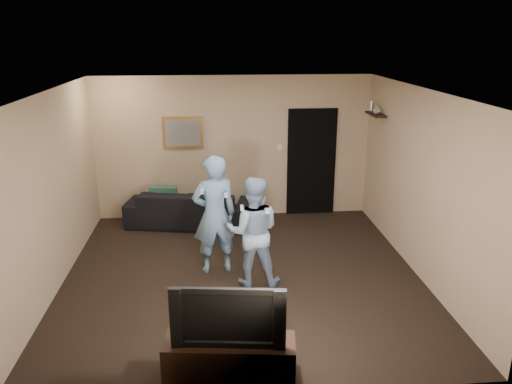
{
  "coord_description": "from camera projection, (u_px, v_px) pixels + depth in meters",
  "views": [
    {
      "loc": [
        -0.37,
        -6.42,
        3.33
      ],
      "look_at": [
        0.22,
        0.3,
        1.15
      ],
      "focal_mm": 35.0,
      "sensor_mm": 36.0,
      "label": 1
    }
  ],
  "objects": [
    {
      "name": "wii_player_left",
      "position": [
        215.0,
        215.0,
        7.02
      ],
      "size": [
        0.7,
        0.56,
        1.73
      ],
      "color": "#74A1C9",
      "rests_on": "ground"
    },
    {
      "name": "wall_front",
      "position": [
        259.0,
        274.0,
        4.37
      ],
      "size": [
        5.0,
        0.04,
        2.6
      ],
      "primitive_type": "cube",
      "color": "tan",
      "rests_on": "ground"
    },
    {
      "name": "wall_left",
      "position": [
        51.0,
        194.0,
        6.53
      ],
      "size": [
        0.04,
        5.0,
        2.6
      ],
      "primitive_type": "cube",
      "color": "tan",
      "rests_on": "ground"
    },
    {
      "name": "painting_canvas",
      "position": [
        183.0,
        133.0,
        8.89
      ],
      "size": [
        0.62,
        0.01,
        0.47
      ],
      "primitive_type": "cube",
      "color": "slate",
      "rests_on": "painting_frame"
    },
    {
      "name": "wall_right",
      "position": [
        420.0,
        184.0,
        6.94
      ],
      "size": [
        0.04,
        5.0,
        2.6
      ],
      "primitive_type": "cube",
      "color": "tan",
      "rests_on": "ground"
    },
    {
      "name": "painting_frame",
      "position": [
        183.0,
        133.0,
        8.92
      ],
      "size": [
        0.72,
        0.05,
        0.57
      ],
      "primitive_type": "cube",
      "color": "olive",
      "rests_on": "wall_back"
    },
    {
      "name": "shelf_vase",
      "position": [
        377.0,
        110.0,
        8.36
      ],
      "size": [
        0.16,
        0.16,
        0.14
      ],
      "primitive_type": "imported",
      "rotation": [
        0.0,
        0.0,
        0.29
      ],
      "color": "#A4A4A8",
      "rests_on": "wall_shelf"
    },
    {
      "name": "wall_shelf",
      "position": [
        376.0,
        114.0,
        8.43
      ],
      "size": [
        0.2,
        0.6,
        0.03
      ],
      "primitive_type": "cube",
      "color": "black",
      "rests_on": "wall_right"
    },
    {
      "name": "shelf_figurine",
      "position": [
        371.0,
        106.0,
        8.64
      ],
      "size": [
        0.06,
        0.06,
        0.18
      ],
      "primitive_type": "cylinder",
      "color": "silver",
      "rests_on": "wall_shelf"
    },
    {
      "name": "ground",
      "position": [
        242.0,
        275.0,
        7.14
      ],
      "size": [
        5.0,
        5.0,
        0.0
      ],
      "primitive_type": "plane",
      "color": "black",
      "rests_on": "ground"
    },
    {
      "name": "tv_console",
      "position": [
        230.0,
        361.0,
        4.89
      ],
      "size": [
        1.32,
        0.56,
        0.46
      ],
      "primitive_type": "cube",
      "rotation": [
        0.0,
        0.0,
        -0.12
      ],
      "color": "black",
      "rests_on": "ground"
    },
    {
      "name": "sofa",
      "position": [
        190.0,
        207.0,
        8.92
      ],
      "size": [
        2.35,
        1.28,
        0.65
      ],
      "primitive_type": "imported",
      "rotation": [
        0.0,
        0.0,
        2.95
      ],
      "color": "black",
      "rests_on": "ground"
    },
    {
      "name": "ceiling",
      "position": [
        241.0,
        91.0,
        6.34
      ],
      "size": [
        5.0,
        5.0,
        0.04
      ],
      "primitive_type": "cube",
      "color": "silver",
      "rests_on": "wall_back"
    },
    {
      "name": "wii_player_right",
      "position": [
        253.0,
        232.0,
        6.69
      ],
      "size": [
        0.8,
        0.66,
        1.53
      ],
      "color": "#97B8DC",
      "rests_on": "ground"
    },
    {
      "name": "wall_back",
      "position": [
        233.0,
        148.0,
        9.11
      ],
      "size": [
        5.0,
        0.04,
        2.6
      ],
      "primitive_type": "cube",
      "color": "tan",
      "rests_on": "ground"
    },
    {
      "name": "throw_pillow",
      "position": [
        164.0,
        200.0,
        8.84
      ],
      "size": [
        0.49,
        0.21,
        0.48
      ],
      "primitive_type": "cube",
      "rotation": [
        0.0,
        0.0,
        -0.11
      ],
      "color": "#174535",
      "rests_on": "sofa"
    },
    {
      "name": "light_switch",
      "position": [
        280.0,
        147.0,
        9.15
      ],
      "size": [
        0.08,
        0.02,
        0.12
      ],
      "primitive_type": "cube",
      "color": "silver",
      "rests_on": "wall_back"
    },
    {
      "name": "doorway",
      "position": [
        311.0,
        162.0,
        9.29
      ],
      "size": [
        0.9,
        0.06,
        2.0
      ],
      "primitive_type": "cube",
      "color": "black",
      "rests_on": "ground"
    },
    {
      "name": "television",
      "position": [
        229.0,
        312.0,
        4.72
      ],
      "size": [
        1.09,
        0.27,
        0.62
      ],
      "primitive_type": "imported",
      "rotation": [
        0.0,
        0.0,
        -0.12
      ],
      "color": "black",
      "rests_on": "tv_console"
    }
  ]
}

